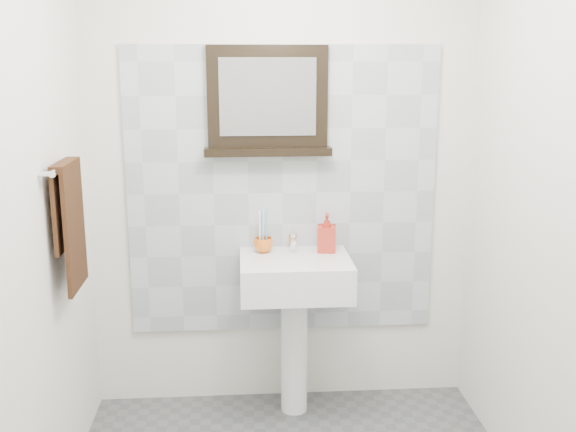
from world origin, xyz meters
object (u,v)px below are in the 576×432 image
at_px(pedestal_sink, 295,292).
at_px(toothbrush_cup, 263,245).
at_px(hand_towel, 69,216).
at_px(soap_dispenser, 327,232).
at_px(framed_mirror, 268,104).

xyz_separation_m(pedestal_sink, toothbrush_cup, (-0.15, 0.11, 0.22)).
height_order(toothbrush_cup, hand_towel, hand_towel).
height_order(soap_dispenser, hand_towel, hand_towel).
relative_size(pedestal_sink, framed_mirror, 1.50).
bearing_deg(pedestal_sink, soap_dispenser, 30.00).
relative_size(toothbrush_cup, hand_towel, 0.18).
height_order(pedestal_sink, hand_towel, hand_towel).
relative_size(toothbrush_cup, soap_dispenser, 0.48).
height_order(toothbrush_cup, framed_mirror, framed_mirror).
bearing_deg(framed_mirror, toothbrush_cup, -111.20).
relative_size(framed_mirror, hand_towel, 1.17).
relative_size(pedestal_sink, hand_towel, 1.75).
distance_m(pedestal_sink, toothbrush_cup, 0.29).
bearing_deg(soap_dispenser, hand_towel, -148.33).
distance_m(pedestal_sink, framed_mirror, 0.96).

